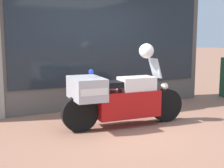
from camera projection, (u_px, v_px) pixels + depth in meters
name	position (u px, v px, depth m)	size (l,w,h in m)	color
ground_plane	(130.00, 130.00, 5.47)	(60.00, 60.00, 0.00)	#8E604C
shop_building	(69.00, 15.00, 6.75)	(5.89, 0.55, 4.16)	#56514C
window_display	(106.00, 87.00, 7.41)	(4.38, 0.30, 1.85)	slate
paramedic_motorcycle	(116.00, 97.00, 5.59)	(2.37, 0.83, 1.23)	black
white_helmet	(146.00, 51.00, 5.69)	(0.27, 0.27, 0.27)	white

